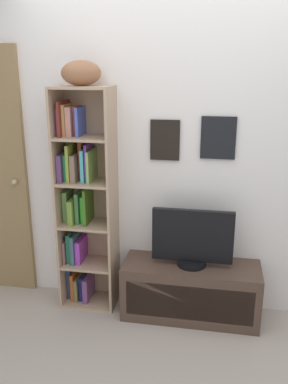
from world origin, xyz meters
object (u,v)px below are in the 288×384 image
object	(u,v)px
bookshelf	(82,202)
football	(81,73)
tv_stand	(191,290)
television	(192,239)

from	to	relation	value
bookshelf	football	world-z (taller)	football
tv_stand	television	distance (m)	0.44
bookshelf	television	bearing A→B (deg)	-4.98
football	tv_stand	size ratio (longest dim) A/B	0.27
football	television	xyz separation A→B (m)	(0.84, -0.05, -1.21)
bookshelf	television	size ratio (longest dim) A/B	2.89
tv_stand	television	world-z (taller)	television
television	tv_stand	bearing A→B (deg)	-90.00
football	television	distance (m)	1.47
bookshelf	television	xyz separation A→B (m)	(0.89, -0.08, -0.22)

